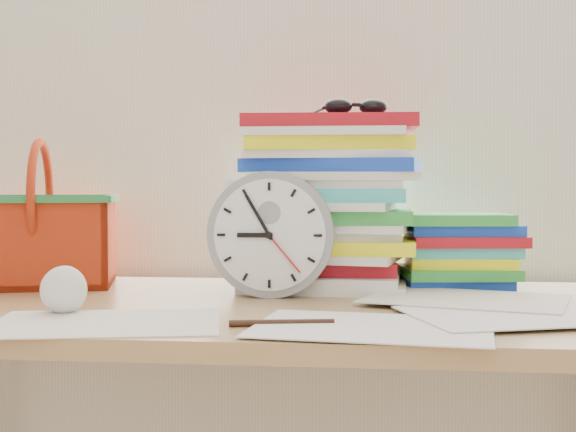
# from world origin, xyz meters

# --- Properties ---
(curtain) EXTENTS (2.40, 0.01, 2.50)m
(curtain) POSITION_xyz_m (0.00, 1.98, 1.30)
(curtain) COLOR white
(curtain) RESTS_ON room_shell
(desk) EXTENTS (1.40, 0.70, 0.75)m
(desk) POSITION_xyz_m (0.00, 1.60, 0.68)
(desk) COLOR #A47F4C
(desk) RESTS_ON ground
(paper_stack) EXTENTS (0.36, 0.31, 0.33)m
(paper_stack) POSITION_xyz_m (0.11, 1.82, 0.92)
(paper_stack) COLOR white
(paper_stack) RESTS_ON desk
(clock) EXTENTS (0.23, 0.05, 0.23)m
(clock) POSITION_xyz_m (0.02, 1.67, 0.86)
(clock) COLOR gray
(clock) RESTS_ON desk
(sunglasses) EXTENTS (0.16, 0.15, 0.03)m
(sunglasses) POSITION_xyz_m (0.17, 1.77, 1.10)
(sunglasses) COLOR black
(sunglasses) RESTS_ON paper_stack
(book_stack) EXTENTS (0.27, 0.22, 0.15)m
(book_stack) POSITION_xyz_m (0.38, 1.84, 0.82)
(book_stack) COLOR white
(book_stack) RESTS_ON desk
(basket) EXTENTS (0.33, 0.29, 0.29)m
(basket) POSITION_xyz_m (-0.46, 1.79, 0.89)
(basket) COLOR red
(basket) RESTS_ON desk
(crumpled_ball) EXTENTS (0.08, 0.08, 0.08)m
(crumpled_ball) POSITION_xyz_m (-0.28, 1.45, 0.79)
(crumpled_ball) COLOR white
(crumpled_ball) RESTS_ON desk
(pen) EXTENTS (0.15, 0.04, 0.01)m
(pen) POSITION_xyz_m (0.07, 1.37, 0.76)
(pen) COLOR black
(pen) RESTS_ON desk
(scattered_papers) EXTENTS (1.26, 0.42, 0.02)m
(scattered_papers) POSITION_xyz_m (0.00, 1.60, 0.76)
(scattered_papers) COLOR white
(scattered_papers) RESTS_ON desk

